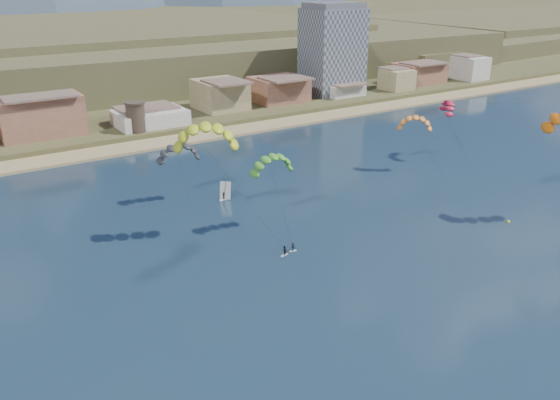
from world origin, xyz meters
name	(u,v)px	position (x,y,z in m)	size (l,w,h in m)	color
ground	(420,356)	(0.00, 0.00, 0.00)	(2400.00, 2400.00, 0.00)	black
beach	(130,147)	(0.00, 106.00, 0.25)	(2200.00, 12.00, 0.90)	tan
foothills	(82,54)	(22.39, 232.47, 9.08)	(940.00, 210.00, 18.00)	brown
apartment_tower	(332,49)	(85.00, 128.00, 17.82)	(20.00, 16.00, 32.00)	gray
watchtower	(136,117)	(5.00, 114.00, 6.37)	(5.82, 5.82, 8.60)	#47382D
kitesurfer_yellow	(206,132)	(-6.52, 44.62, 19.30)	(14.08, 17.90, 24.11)	silver
kitesurfer_green	(272,161)	(4.53, 41.43, 13.15)	(8.74, 11.64, 16.32)	silver
distant_kite_dark	(178,149)	(-3.93, 63.31, 11.22)	(9.57, 6.34, 14.70)	#262626
distant_kite_orange	(415,120)	(50.48, 52.08, 12.06)	(8.40, 8.07, 15.24)	#262626
distant_kite_red	(447,105)	(63.99, 54.76, 13.57)	(6.94, 8.04, 16.42)	#262626
windsurfer	(224,194)	(3.97, 59.33, 1.21)	(2.22, 2.43, 3.82)	silver
buoy	(508,222)	(43.66, 19.68, 0.11)	(0.64, 0.64, 0.64)	yellow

